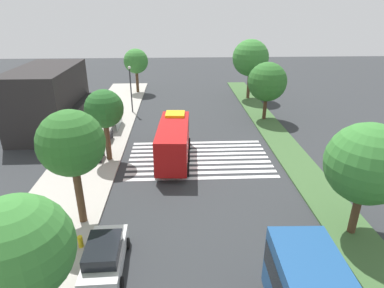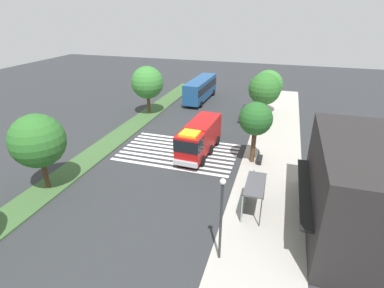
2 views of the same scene
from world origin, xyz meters
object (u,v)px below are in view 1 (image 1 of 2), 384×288
(bus_stop_shelter, at_px, (115,112))
(sidewalk_tree_center, at_px, (104,110))
(street_lamp, at_px, (131,85))
(median_tree_west, at_px, (267,82))
(sidewalk_tree_east, at_px, (136,61))
(median_tree_center, at_px, (251,58))
(fire_truck, at_px, (174,139))
(fire_hydrant, at_px, (80,242))
(bench_west_of_shelter, at_px, (101,155))
(sidewalk_tree_west, at_px, (71,144))
(parked_car_mid, at_px, (105,255))
(sidewalk_tree_far_west, at_px, (18,249))
(bench_near_shelter, at_px, (110,136))
(median_tree_far_west, at_px, (367,164))

(bus_stop_shelter, xyz_separation_m, sidewalk_tree_center, (-8.17, -0.73, 2.80))
(street_lamp, distance_m, median_tree_west, 16.43)
(street_lamp, xyz_separation_m, sidewalk_tree_center, (-13.61, 0.40, 1.13))
(sidewalk_tree_east, xyz_separation_m, median_tree_center, (-4.34, -16.43, 1.03))
(fire_truck, distance_m, sidewalk_tree_center, 6.35)
(fire_hydrant, bearing_deg, median_tree_center, -27.25)
(street_lamp, bearing_deg, median_tree_west, -102.14)
(bus_stop_shelter, distance_m, bench_west_of_shelter, 8.37)
(sidewalk_tree_west, relative_size, fire_hydrant, 10.39)
(fire_truck, xyz_separation_m, median_tree_center, (19.73, -10.70, 3.87))
(parked_car_mid, xyz_separation_m, median_tree_west, (23.15, -14.23, 3.68))
(bench_west_of_shelter, distance_m, sidewalk_tree_far_west, 16.64)
(bench_west_of_shelter, relative_size, sidewalk_tree_east, 0.24)
(bench_near_shelter, relative_size, median_tree_far_west, 0.23)
(sidewalk_tree_west, xyz_separation_m, median_tree_center, (28.47, -16.43, 0.41))
(parked_car_mid, distance_m, bus_stop_shelter, 21.39)
(sidewalk_tree_center, bearing_deg, median_tree_far_west, -123.34)
(bench_west_of_shelter, bearing_deg, fire_hydrant, -173.99)
(sidewalk_tree_far_west, distance_m, median_tree_west, 31.15)
(bench_near_shelter, height_order, median_tree_west, median_tree_west)
(fire_truck, xyz_separation_m, median_tree_far_west, (-10.61, -10.70, 2.73))
(median_tree_far_west, bearing_deg, bench_west_of_shelter, 57.97)
(fire_truck, bearing_deg, sidewalk_tree_west, 150.13)
(median_tree_far_west, distance_m, median_tree_center, 30.36)
(fire_truck, height_order, median_tree_center, median_tree_center)
(sidewalk_tree_center, xyz_separation_m, median_tree_west, (10.16, -16.43, -0.12))
(fire_hydrant, bearing_deg, fire_truck, -25.05)
(sidewalk_tree_far_west, xyz_separation_m, sidewalk_tree_east, (40.18, -0.00, 0.53))
(parked_car_mid, bearing_deg, fire_truck, -16.80)
(sidewalk_tree_far_west, relative_size, median_tree_center, 0.76)
(sidewalk_tree_west, distance_m, fire_hydrant, 5.54)
(sidewalk_tree_east, bearing_deg, sidewalk_tree_west, 180.00)
(median_tree_far_west, distance_m, median_tree_west, 20.97)
(fire_truck, relative_size, bench_west_of_shelter, 5.31)
(median_tree_west, xyz_separation_m, fire_hydrant, (-21.56, 15.93, -4.07))
(bus_stop_shelter, bearing_deg, street_lamp, -11.71)
(parked_car_mid, xyz_separation_m, sidewalk_tree_center, (12.99, 2.20, 3.80))
(sidewalk_tree_east, xyz_separation_m, median_tree_far_west, (-34.68, -16.43, -0.11))
(sidewalk_tree_far_west, distance_m, sidewalk_tree_east, 40.19)
(bench_west_of_shelter, height_order, median_tree_west, median_tree_west)
(sidewalk_tree_far_west, relative_size, sidewalk_tree_east, 0.96)
(sidewalk_tree_west, bearing_deg, bus_stop_shelter, 2.43)
(bench_near_shelter, xyz_separation_m, sidewalk_tree_center, (-4.17, -0.69, 4.10))
(bench_near_shelter, height_order, fire_hydrant, bench_near_shelter)
(fire_truck, distance_m, sidewalk_tree_west, 11.01)
(bench_west_of_shelter, xyz_separation_m, median_tree_center, (19.63, -17.12, 5.25))
(sidewalk_tree_east, height_order, median_tree_far_west, median_tree_far_west)
(parked_car_mid, bearing_deg, bus_stop_shelter, 6.51)
(sidewalk_tree_center, bearing_deg, fire_hydrant, -177.49)
(median_tree_center, bearing_deg, fire_hydrant, 152.75)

